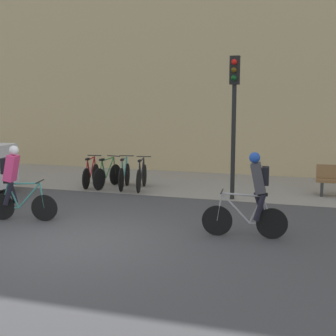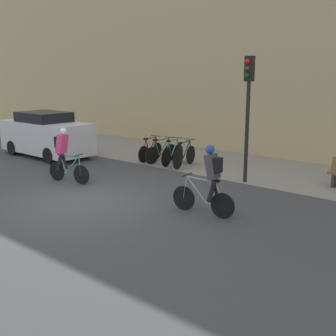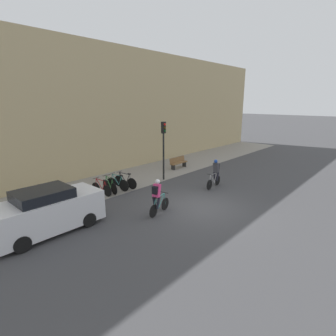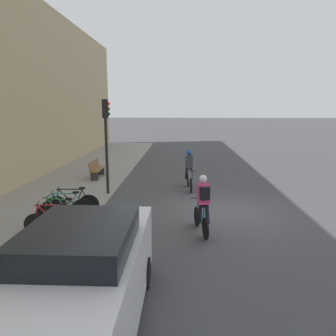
% 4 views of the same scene
% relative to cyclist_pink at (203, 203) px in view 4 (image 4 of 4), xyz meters
% --- Properties ---
extents(ground, '(200.00, 200.00, 0.00)m').
position_rel_cyclist_pink_xyz_m(ground, '(2.09, -1.01, -0.95)').
color(ground, '#3D3D3F').
extents(kerb_strip, '(44.00, 4.50, 0.01)m').
position_rel_cyclist_pink_xyz_m(kerb_strip, '(2.09, 5.74, -0.94)').
color(kerb_strip, gray).
rests_on(kerb_strip, ground).
extents(cyclist_pink, '(1.62, 0.55, 1.75)m').
position_rel_cyclist_pink_xyz_m(cyclist_pink, '(0.00, 0.00, 0.00)').
color(cyclist_pink, black).
rests_on(cyclist_pink, ground).
extents(cyclist_grey, '(1.73, 0.48, 1.76)m').
position_rel_cyclist_pink_xyz_m(cyclist_grey, '(5.44, 0.27, -0.00)').
color(cyclist_grey, black).
rests_on(cyclist_grey, ground).
extents(parked_bike_0, '(0.46, 1.60, 0.96)m').
position_rel_cyclist_pink_xyz_m(parked_bike_0, '(-0.20, 4.27, -0.55)').
color(parked_bike_0, black).
rests_on(parked_bike_0, ground).
extents(parked_bike_1, '(0.46, 1.64, 0.97)m').
position_rel_cyclist_pink_xyz_m(parked_bike_1, '(0.37, 4.27, -0.55)').
color(parked_bike_1, black).
rests_on(parked_bike_1, ground).
extents(parked_bike_2, '(0.49, 1.66, 0.99)m').
position_rel_cyclist_pink_xyz_m(parked_bike_2, '(0.95, 4.27, -0.53)').
color(parked_bike_2, black).
rests_on(parked_bike_2, ground).
extents(parked_bike_3, '(0.49, 1.74, 0.99)m').
position_rel_cyclist_pink_xyz_m(parked_bike_3, '(1.53, 4.27, -0.53)').
color(parked_bike_3, black).
rests_on(parked_bike_3, ground).
extents(traffic_light_pole, '(0.26, 0.30, 3.93)m').
position_rel_cyclist_pink_xyz_m(traffic_light_pole, '(4.43, 3.72, 1.76)').
color(traffic_light_pole, black).
rests_on(traffic_light_pole, ground).
extents(bench, '(1.75, 0.44, 0.89)m').
position_rel_cyclist_pink_xyz_m(bench, '(7.53, 5.02, -0.47)').
color(bench, brown).
rests_on(bench, ground).
extents(parked_car, '(4.30, 1.84, 1.85)m').
position_rel_cyclist_pink_xyz_m(parked_car, '(-4.17, 2.16, -0.05)').
color(parked_car, silver).
rests_on(parked_car, ground).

